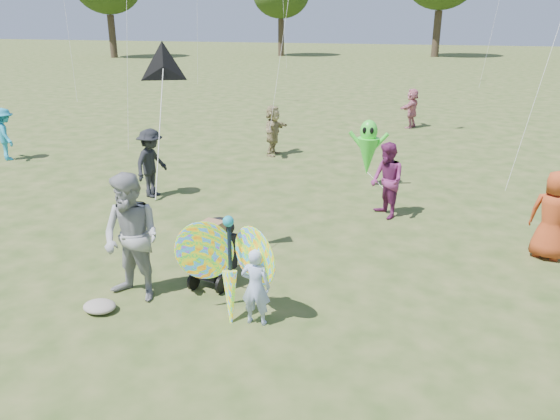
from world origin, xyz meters
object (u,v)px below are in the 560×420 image
object	(u,v)px
crowd_j	(412,108)
crowd_i	(6,134)
crowd_a	(553,215)
alien_kite	(368,150)
crowd_b	(151,163)
adult_man	(132,238)
butterfly_kite	(230,267)
crowd_e	(387,181)
child_girl	(256,287)
jogging_stroller	(215,247)
crowd_d	(273,130)

from	to	relation	value
crowd_j	crowd_i	bearing A→B (deg)	-34.87
crowd_a	alien_kite	bearing A→B (deg)	-22.18
crowd_a	crowd_b	world-z (taller)	crowd_b
adult_man	butterfly_kite	world-z (taller)	adult_man
butterfly_kite	crowd_j	bearing A→B (deg)	83.08
crowd_e	alien_kite	distance (m)	2.27
butterfly_kite	crowd_i	bearing A→B (deg)	144.84
crowd_b	alien_kite	world-z (taller)	alien_kite
adult_man	crowd_b	distance (m)	5.18
crowd_i	butterfly_kite	bearing A→B (deg)	-176.84
child_girl	crowd_b	bearing A→B (deg)	-51.12
crowd_j	butterfly_kite	xyz separation A→B (m)	(-1.87, -15.38, 0.03)
adult_man	butterfly_kite	bearing A→B (deg)	7.21
crowd_a	jogging_stroller	xyz separation A→B (m)	(-5.50, -2.48, -0.21)
crowd_i	jogging_stroller	xyz separation A→B (m)	(9.17, -5.89, -0.18)
child_girl	crowd_e	bearing A→B (deg)	-107.43
child_girl	crowd_a	distance (m)	5.72
crowd_j	jogging_stroller	distance (m)	14.58
jogging_stroller	alien_kite	distance (m)	6.28
child_girl	adult_man	distance (m)	2.10
crowd_e	jogging_stroller	bearing A→B (deg)	-66.11
child_girl	crowd_j	distance (m)	15.54
crowd_a	alien_kite	size ratio (longest dim) A/B	0.95
adult_man	crowd_i	world-z (taller)	adult_man
crowd_j	butterfly_kite	size ratio (longest dim) A/B	0.86
crowd_i	crowd_j	world-z (taller)	crowd_i
crowd_b	crowd_j	xyz separation A→B (m)	(5.67, 10.55, -0.07)
butterfly_kite	alien_kite	size ratio (longest dim) A/B	1.02
crowd_d	jogging_stroller	xyz separation A→B (m)	(1.50, -8.61, -0.18)
jogging_stroller	alien_kite	world-z (taller)	alien_kite
adult_man	crowd_j	distance (m)	15.64
jogging_stroller	crowd_d	bearing A→B (deg)	112.80
crowd_b	alien_kite	xyz separation A→B (m)	(4.94, 2.21, 0.13)
crowd_i	adult_man	bearing A→B (deg)	178.70
adult_man	crowd_j	bearing A→B (deg)	89.09
crowd_i	butterfly_kite	world-z (taller)	butterfly_kite
adult_man	crowd_d	distance (m)	9.51
crowd_j	butterfly_kite	distance (m)	15.49
crowd_d	butterfly_kite	bearing A→B (deg)	-162.54
jogging_stroller	crowd_i	bearing A→B (deg)	160.25
crowd_j	butterfly_kite	world-z (taller)	butterfly_kite
crowd_i	alien_kite	distance (m)	10.94
adult_man	crowd_d	xyz separation A→B (m)	(-0.50, 9.50, -0.22)
adult_man	crowd_i	bearing A→B (deg)	152.37
child_girl	crowd_d	size ratio (longest dim) A/B	0.74
crowd_d	child_girl	bearing A→B (deg)	-160.32
butterfly_kite	alien_kite	xyz separation A→B (m)	(1.13, 7.04, 0.18)
crowd_j	jogging_stroller	size ratio (longest dim) A/B	1.38
crowd_i	crowd_e	bearing A→B (deg)	-151.57
alien_kite	adult_man	bearing A→B (deg)	-111.78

